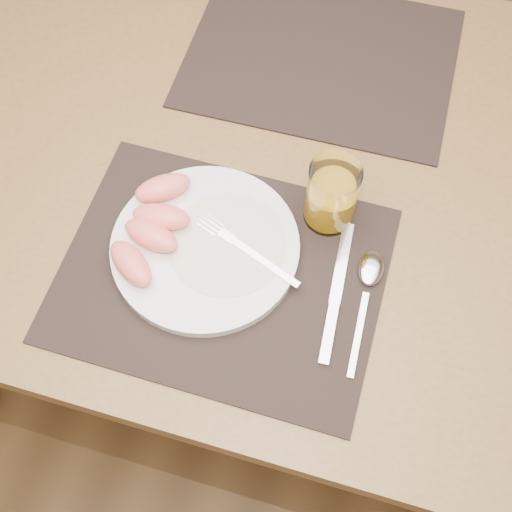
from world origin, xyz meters
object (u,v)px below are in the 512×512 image
at_px(juice_glass, 331,197).
at_px(table, 275,186).
at_px(knife, 334,303).
at_px(plate, 205,247).
at_px(placemat_near, 222,274).
at_px(spoon, 369,278).
at_px(fork, 240,245).
at_px(placemat_far, 321,57).

bearing_deg(juice_glass, table, 140.20).
bearing_deg(knife, plate, 170.97).
bearing_deg(placemat_near, table, 84.91).
height_order(placemat_near, juice_glass, juice_glass).
bearing_deg(plate, juice_glass, 33.89).
bearing_deg(spoon, table, 136.51).
xyz_separation_m(fork, knife, (0.15, -0.04, -0.02)).
xyz_separation_m(placemat_near, plate, (-0.03, 0.03, 0.01)).
bearing_deg(plate, spoon, 4.38).
distance_m(placemat_near, knife, 0.16).
relative_size(placemat_far, knife, 2.04).
distance_m(table, fork, 0.21).
bearing_deg(placemat_far, juice_glass, -74.75).
relative_size(placemat_near, juice_glass, 4.05).
height_order(fork, knife, fork).
relative_size(plate, knife, 1.22).
bearing_deg(juice_glass, placemat_near, -132.18).
bearing_deg(plate, table, 74.20).
xyz_separation_m(placemat_far, knife, (0.12, -0.44, 0.00)).
bearing_deg(knife, table, 122.88).
bearing_deg(spoon, placemat_near, -166.64).
bearing_deg(knife, juice_glass, 106.68).
xyz_separation_m(placemat_near, juice_glass, (0.12, 0.13, 0.05)).
height_order(placemat_far, spoon, spoon).
distance_m(table, placemat_near, 0.24).
distance_m(knife, juice_glass, 0.15).
xyz_separation_m(fork, juice_glass, (0.11, 0.09, 0.03)).
bearing_deg(placemat_far, plate, -100.09).
distance_m(placemat_near, fork, 0.05).
bearing_deg(placemat_near, plate, 139.06).
relative_size(table, placemat_far, 3.11).
bearing_deg(table, juice_glass, -39.80).
distance_m(placemat_far, fork, 0.40).
xyz_separation_m(knife, spoon, (0.04, 0.05, 0.00)).
relative_size(placemat_far, fork, 2.67).
xyz_separation_m(plate, spoon, (0.24, 0.02, -0.00)).
bearing_deg(placemat_far, table, -94.98).
xyz_separation_m(placemat_far, spoon, (0.16, -0.39, 0.01)).
distance_m(placemat_far, spoon, 0.42).
distance_m(fork, knife, 0.16).
distance_m(plate, knife, 0.20).
height_order(fork, spoon, fork).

